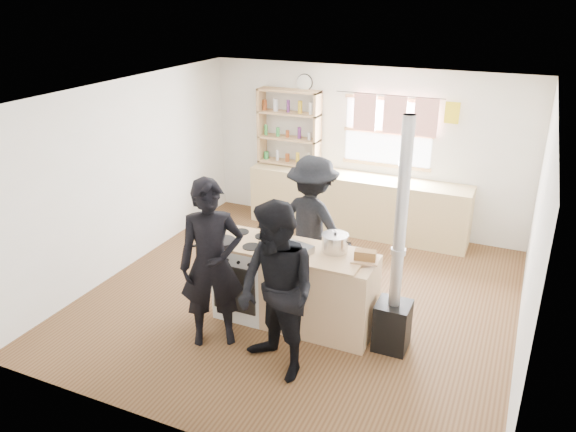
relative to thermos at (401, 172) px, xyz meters
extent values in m
cube|color=brown|center=(-0.65, -2.22, -1.06)|extent=(5.00, 5.00, 0.01)
cube|color=tan|center=(-0.65, 0.00, -0.60)|extent=(3.40, 0.55, 0.90)
cube|color=tan|center=(-1.85, 0.12, -0.12)|extent=(1.00, 0.28, 0.03)
cube|color=tan|center=(-1.85, 0.12, 0.28)|extent=(1.00, 0.28, 0.03)
cube|color=tan|center=(-1.85, 0.12, 0.68)|extent=(1.00, 0.28, 0.03)
cube|color=tan|center=(-1.85, 0.12, 1.03)|extent=(1.00, 0.28, 0.03)
cube|color=tan|center=(-2.33, 0.12, 0.45)|extent=(0.04, 0.28, 1.20)
cube|color=tan|center=(-1.37, 0.12, 0.45)|extent=(0.04, 0.28, 1.20)
cylinder|color=silver|center=(0.00, 0.00, 0.00)|extent=(0.10, 0.10, 0.30)
cube|color=white|center=(-1.10, -2.77, -0.60)|extent=(0.60, 0.60, 0.90)
cube|color=#D9B283|center=(-0.20, -2.77, -0.60)|extent=(1.20, 0.60, 0.90)
cube|color=tan|center=(-0.65, -2.77, -0.14)|extent=(1.84, 0.64, 0.03)
cylinder|color=black|center=(-1.28, -2.99, -0.10)|extent=(0.43, 0.43, 0.05)
cylinder|color=#345E20|center=(-1.28, -2.99, -0.08)|extent=(0.27, 0.27, 0.02)
cube|color=silver|center=(-0.47, -2.84, -0.08)|extent=(0.41, 0.32, 0.08)
cube|color=brown|center=(-0.47, -2.84, -0.06)|extent=(0.35, 0.27, 0.02)
cylinder|color=silver|center=(-0.88, -2.61, -0.05)|extent=(0.22, 0.22, 0.15)
cylinder|color=silver|center=(-0.88, -2.61, 0.03)|extent=(0.22, 0.22, 0.01)
sphere|color=black|center=(-0.88, -2.61, 0.05)|extent=(0.03, 0.03, 0.03)
cylinder|color=silver|center=(-0.09, -2.64, -0.03)|extent=(0.28, 0.28, 0.18)
cylinder|color=silver|center=(-0.09, -2.64, 0.07)|extent=(0.29, 0.29, 0.01)
sphere|color=black|center=(-0.09, -2.64, 0.08)|extent=(0.03, 0.03, 0.03)
cube|color=tan|center=(0.28, -2.74, -0.11)|extent=(0.31, 0.24, 0.02)
cube|color=olive|center=(0.28, -2.74, -0.05)|extent=(0.23, 0.14, 0.10)
cube|color=black|center=(0.62, -2.79, -0.79)|extent=(0.35, 0.35, 0.53)
cylinder|color=#ADADB2|center=(0.62, -2.79, 0.46)|extent=(0.12, 0.12, 1.97)
imported|color=black|center=(-1.15, -3.42, -0.13)|extent=(0.80, 0.72, 1.83)
imported|color=black|center=(-0.31, -3.64, -0.16)|extent=(1.08, 1.00, 1.79)
imported|color=black|center=(-0.64, -1.89, -0.19)|extent=(1.23, 0.88, 1.72)
camera|label=1|loc=(1.66, -7.81, 2.52)|focal=35.00mm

